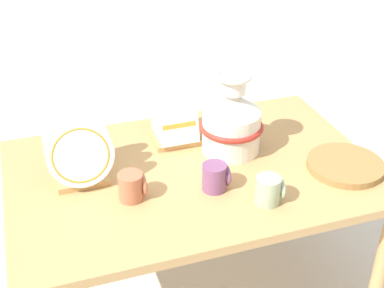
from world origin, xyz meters
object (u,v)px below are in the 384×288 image
Objects in this scene: dish_rack_round_plates at (79,156)px; mug_plum_glaze at (216,177)px; ceramic_vase at (232,120)px; wicker_charger_stack at (345,165)px; mug_terracotta_glaze at (132,186)px; mug_sage_glaze at (269,190)px; dish_rack_square_plates at (175,126)px.

dish_rack_round_plates reaches higher than mug_plum_glaze.
ceramic_vase reaches higher than dish_rack_round_plates.
ceramic_vase reaches higher than mug_plum_glaze.
mug_plum_glaze is at bearing -123.32° from ceramic_vase.
wicker_charger_stack is 2.86× the size of mug_terracotta_glaze.
mug_sage_glaze is at bearing -21.12° from mug_terracotta_glaze.
mug_sage_glaze is (-0.01, -0.36, -0.08)m from ceramic_vase.
mug_sage_glaze is (0.58, -0.33, -0.05)m from dish_rack_round_plates.
mug_terracotta_glaze is at bearing -156.65° from ceramic_vase.
dish_rack_square_plates is at bearing 109.61° from mug_sage_glaze.
mug_terracotta_glaze is (0.15, -0.16, -0.05)m from dish_rack_round_plates.
dish_rack_round_plates reaches higher than mug_sage_glaze.
mug_terracotta_glaze is (-0.44, -0.19, -0.08)m from ceramic_vase.
dish_rack_square_plates is 0.37m from mug_plum_glaze.
dish_rack_square_plates is 0.68m from wicker_charger_stack.
dish_rack_round_plates is 0.49m from mug_plum_glaze.
ceramic_vase reaches higher than dish_rack_square_plates.
dish_rack_round_plates is 2.54× the size of mug_terracotta_glaze.
wicker_charger_stack is (0.54, -0.40, -0.05)m from dish_rack_square_plates.
mug_terracotta_glaze is at bearing -47.71° from dish_rack_round_plates.
mug_sage_glaze is at bearing -164.94° from wicker_charger_stack.
mug_sage_glaze is at bearing -90.81° from ceramic_vase.
ceramic_vase is at bearing 2.41° from dish_rack_round_plates.
ceramic_vase is 0.37m from mug_sage_glaze.
ceramic_vase is 0.59m from dish_rack_round_plates.
ceramic_vase is at bearing 23.35° from mug_terracotta_glaze.
dish_rack_round_plates reaches higher than wicker_charger_stack.
mug_terracotta_glaze is (-0.80, 0.07, 0.04)m from wicker_charger_stack.
mug_plum_glaze is (0.03, -0.37, -0.01)m from dish_rack_square_plates.
dish_rack_square_plates is at bearing 95.33° from mug_plum_glaze.
dish_rack_round_plates is 2.54× the size of mug_sage_glaze.
mug_plum_glaze is (0.44, -0.20, -0.05)m from dish_rack_round_plates.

